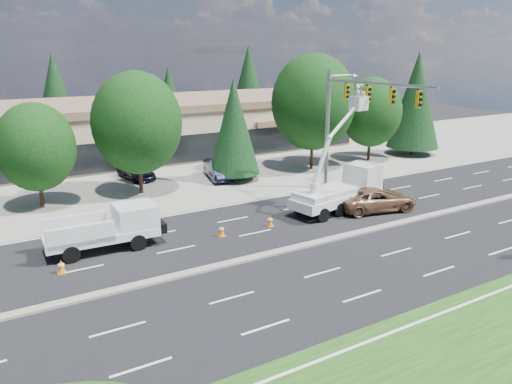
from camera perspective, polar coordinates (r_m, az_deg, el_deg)
ground at (r=27.11m, az=3.41°, el=-6.73°), size 140.00×140.00×0.00m
concrete_apron at (r=44.27m, az=-11.29°, el=1.96°), size 140.00×22.00×0.01m
grass_verge at (r=19.17m, az=27.14°, el=-18.93°), size 140.00×10.00×0.01m
road_median at (r=27.08m, az=3.41°, el=-6.61°), size 120.00×0.55×0.12m
strip_mall at (r=53.09m, az=-15.16°, el=7.11°), size 50.40×15.40×5.50m
tree_front_c at (r=36.40m, az=-23.87°, el=4.70°), size 5.18×5.18×7.19m
tree_front_d at (r=37.68m, az=-13.43°, el=7.68°), size 6.55×6.55×9.09m
tree_front_e at (r=40.89m, az=-2.55°, el=7.51°), size 4.24×4.24×8.35m
tree_front_f at (r=45.03m, az=6.56°, el=10.17°), size 7.42×7.42×10.29m
tree_front_g at (r=49.70m, az=13.03°, el=8.89°), size 5.81×5.81×8.07m
tree_front_h at (r=53.92m, az=17.79°, el=9.97°), size 5.27×5.27×10.39m
tree_back_b at (r=63.63m, az=-21.93°, el=10.35°), size 5.23×5.23×10.32m
tree_back_c at (r=67.38m, az=-9.88°, el=10.67°), size 4.34×4.34×8.55m
tree_back_d at (r=72.46m, az=-0.86°, el=12.39°), size 5.71×5.71×11.25m
signal_mast at (r=37.03m, az=10.38°, el=8.86°), size 2.76×10.16×9.00m
utility_pickup at (r=28.22m, az=-16.35°, el=-4.41°), size 5.99×2.53×2.26m
bucket_truck at (r=34.24m, az=9.96°, el=0.96°), size 7.56×3.47×8.30m
traffic_cone_a at (r=26.14m, az=-21.36°, el=-7.93°), size 0.40×0.40×0.70m
traffic_cone_b at (r=29.10m, az=-3.95°, el=-4.40°), size 0.40×0.40×0.70m
traffic_cone_c at (r=30.65m, az=1.64°, el=-3.31°), size 0.40×0.40×0.70m
traffic_cone_d at (r=33.92m, az=9.25°, el=-1.61°), size 0.40×0.40×0.70m
traffic_cone_e at (r=36.66m, az=15.44°, el=-0.66°), size 0.40×0.40×0.70m
minivan at (r=34.49m, az=13.56°, el=-0.82°), size 5.95×3.73×1.53m
parked_car_west at (r=43.00m, az=-13.61°, el=2.45°), size 2.47×4.70×1.52m
parked_car_east at (r=42.01m, az=-4.32°, el=2.60°), size 2.81×5.15×1.61m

